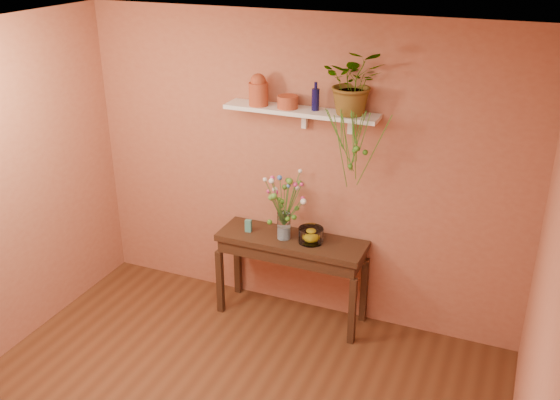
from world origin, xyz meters
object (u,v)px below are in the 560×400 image
(sideboard, at_px, (292,250))
(glass_bowl, at_px, (311,236))
(terracotta_jug, at_px, (258,90))
(bouquet, at_px, (285,195))
(blue_bottle, at_px, (315,99))
(glass_vase, at_px, (284,228))
(spider_plant, at_px, (354,82))

(sideboard, xyz_separation_m, glass_bowl, (0.18, -0.00, 0.18))
(terracotta_jug, height_order, bouquet, terracotta_jug)
(blue_bottle, distance_m, glass_bowl, 1.18)
(terracotta_jug, xyz_separation_m, bouquet, (0.28, -0.11, -0.85))
(sideboard, bearing_deg, bouquet, -143.79)
(terracotta_jug, relative_size, bouquet, 0.52)
(glass_vase, relative_size, bouquet, 0.47)
(sideboard, bearing_deg, spider_plant, 14.59)
(terracotta_jug, bearing_deg, bouquet, -21.63)
(bouquet, bearing_deg, terracotta_jug, 158.37)
(spider_plant, bearing_deg, bouquet, -162.88)
(glass_vase, xyz_separation_m, glass_bowl, (0.24, 0.02, -0.04))
(terracotta_jug, height_order, glass_bowl, terracotta_jug)
(terracotta_jug, distance_m, glass_bowl, 1.31)
(glass_bowl, bearing_deg, spider_plant, 23.48)
(sideboard, relative_size, blue_bottle, 5.70)
(sideboard, distance_m, blue_bottle, 1.36)
(glass_vase, bearing_deg, glass_bowl, 5.26)
(blue_bottle, height_order, bouquet, blue_bottle)
(spider_plant, relative_size, glass_vase, 2.12)
(blue_bottle, height_order, spider_plant, spider_plant)
(sideboard, distance_m, terracotta_jug, 1.42)
(blue_bottle, relative_size, bouquet, 0.45)
(spider_plant, bearing_deg, glass_vase, -164.51)
(sideboard, relative_size, terracotta_jug, 4.93)
(terracotta_jug, bearing_deg, blue_bottle, 4.68)
(blue_bottle, height_order, glass_bowl, blue_bottle)
(blue_bottle, relative_size, glass_vase, 0.95)
(spider_plant, distance_m, glass_bowl, 1.37)
(terracotta_jug, relative_size, blue_bottle, 1.16)
(sideboard, height_order, glass_bowl, glass_bowl)
(spider_plant, xyz_separation_m, glass_vase, (-0.53, -0.15, -1.29))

